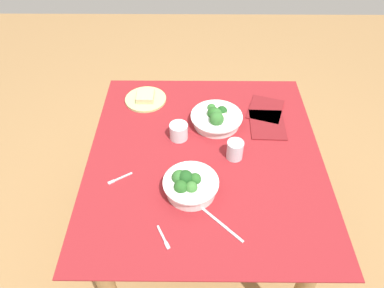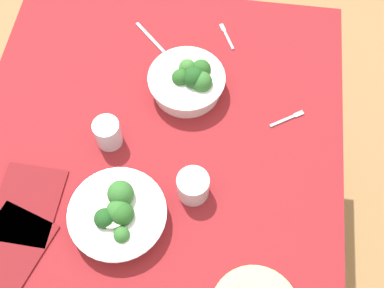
{
  "view_description": "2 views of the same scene",
  "coord_description": "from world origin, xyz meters",
  "px_view_note": "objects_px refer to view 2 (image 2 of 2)",
  "views": [
    {
      "loc": [
        -1.1,
        0.05,
        1.87
      ],
      "look_at": [
        0.05,
        0.06,
        0.75
      ],
      "focal_mm": 33.73,
      "sensor_mm": 36.0,
      "label": 1
    },
    {
      "loc": [
        0.6,
        0.18,
        1.93
      ],
      "look_at": [
        -0.01,
        0.1,
        0.75
      ],
      "focal_mm": 46.34,
      "sensor_mm": 36.0,
      "label": 2
    }
  ],
  "objects_px": {
    "fork_by_near_bowl": "(288,118)",
    "napkin_folded_lower": "(27,204)",
    "fork_by_far_bowl": "(226,35)",
    "water_glass_side": "(108,133)",
    "table_knife_left": "(156,44)",
    "napkin_folded_upper": "(11,247)",
    "broccoli_bowl_far": "(189,81)",
    "water_glass_center": "(193,186)",
    "broccoli_bowl_near": "(118,214)"
  },
  "relations": [
    {
      "from": "water_glass_center",
      "to": "fork_by_far_bowl",
      "type": "height_order",
      "value": "water_glass_center"
    },
    {
      "from": "fork_by_far_bowl",
      "to": "broccoli_bowl_far",
      "type": "bearing_deg",
      "value": 130.43
    },
    {
      "from": "napkin_folded_lower",
      "to": "broccoli_bowl_near",
      "type": "bearing_deg",
      "value": 88.23
    },
    {
      "from": "table_knife_left",
      "to": "napkin_folded_lower",
      "type": "height_order",
      "value": "napkin_folded_lower"
    },
    {
      "from": "fork_by_far_bowl",
      "to": "fork_by_near_bowl",
      "type": "bearing_deg",
      "value": -170.4
    },
    {
      "from": "table_knife_left",
      "to": "napkin_folded_lower",
      "type": "bearing_deg",
      "value": -69.12
    },
    {
      "from": "water_glass_center",
      "to": "broccoli_bowl_near",
      "type": "bearing_deg",
      "value": -60.97
    },
    {
      "from": "water_glass_center",
      "to": "fork_by_far_bowl",
      "type": "distance_m",
      "value": 0.53
    },
    {
      "from": "fork_by_near_bowl",
      "to": "napkin_folded_lower",
      "type": "height_order",
      "value": "napkin_folded_lower"
    },
    {
      "from": "napkin_folded_upper",
      "to": "napkin_folded_lower",
      "type": "xyz_separation_m",
      "value": [
        -0.12,
        0.01,
        0.0
      ]
    },
    {
      "from": "water_glass_side",
      "to": "napkin_folded_lower",
      "type": "relative_size",
      "value": 0.4
    },
    {
      "from": "broccoli_bowl_near",
      "to": "broccoli_bowl_far",
      "type": "bearing_deg",
      "value": 163.5
    },
    {
      "from": "broccoli_bowl_far",
      "to": "napkin_folded_lower",
      "type": "relative_size",
      "value": 1.03
    },
    {
      "from": "water_glass_side",
      "to": "table_knife_left",
      "type": "relative_size",
      "value": 0.41
    },
    {
      "from": "water_glass_side",
      "to": "fork_by_far_bowl",
      "type": "relative_size",
      "value": 0.88
    },
    {
      "from": "fork_by_near_bowl",
      "to": "napkin_folded_lower",
      "type": "distance_m",
      "value": 0.74
    },
    {
      "from": "fork_by_far_bowl",
      "to": "table_knife_left",
      "type": "height_order",
      "value": "same"
    },
    {
      "from": "fork_by_near_bowl",
      "to": "water_glass_side",
      "type": "bearing_deg",
      "value": 162.76
    },
    {
      "from": "broccoli_bowl_far",
      "to": "fork_by_far_bowl",
      "type": "height_order",
      "value": "broccoli_bowl_far"
    },
    {
      "from": "water_glass_center",
      "to": "napkin_folded_upper",
      "type": "height_order",
      "value": "water_glass_center"
    },
    {
      "from": "water_glass_side",
      "to": "fork_by_near_bowl",
      "type": "xyz_separation_m",
      "value": [
        -0.13,
        0.48,
        -0.04
      ]
    },
    {
      "from": "broccoli_bowl_far",
      "to": "fork_by_near_bowl",
      "type": "bearing_deg",
      "value": 77.89
    },
    {
      "from": "water_glass_side",
      "to": "napkin_folded_lower",
      "type": "height_order",
      "value": "water_glass_side"
    },
    {
      "from": "fork_by_far_bowl",
      "to": "napkin_folded_lower",
      "type": "xyz_separation_m",
      "value": [
        0.62,
        -0.46,
        0.0
      ]
    },
    {
      "from": "fork_by_near_bowl",
      "to": "table_knife_left",
      "type": "height_order",
      "value": "same"
    },
    {
      "from": "broccoli_bowl_far",
      "to": "water_glass_center",
      "type": "height_order",
      "value": "broccoli_bowl_far"
    },
    {
      "from": "broccoli_bowl_far",
      "to": "napkin_folded_lower",
      "type": "xyz_separation_m",
      "value": [
        0.41,
        -0.37,
        -0.04
      ]
    },
    {
      "from": "table_knife_left",
      "to": "napkin_folded_lower",
      "type": "distance_m",
      "value": 0.61
    },
    {
      "from": "water_glass_side",
      "to": "fork_by_far_bowl",
      "type": "xyz_separation_m",
      "value": [
        -0.41,
        0.28,
        -0.04
      ]
    },
    {
      "from": "fork_by_far_bowl",
      "to": "napkin_folded_lower",
      "type": "distance_m",
      "value": 0.77
    },
    {
      "from": "napkin_folded_lower",
      "to": "napkin_folded_upper",
      "type": "bearing_deg",
      "value": -3.49
    },
    {
      "from": "water_glass_side",
      "to": "napkin_folded_upper",
      "type": "distance_m",
      "value": 0.38
    },
    {
      "from": "fork_by_near_bowl",
      "to": "table_knife_left",
      "type": "xyz_separation_m",
      "value": [
        -0.21,
        -0.41,
        -0.0
      ]
    },
    {
      "from": "table_knife_left",
      "to": "napkin_folded_upper",
      "type": "height_order",
      "value": "napkin_folded_upper"
    },
    {
      "from": "fork_by_near_bowl",
      "to": "napkin_folded_upper",
      "type": "relative_size",
      "value": 0.49
    },
    {
      "from": "water_glass_side",
      "to": "fork_by_near_bowl",
      "type": "distance_m",
      "value": 0.5
    },
    {
      "from": "napkin_folded_lower",
      "to": "water_glass_side",
      "type": "bearing_deg",
      "value": 140.38
    },
    {
      "from": "broccoli_bowl_near",
      "to": "fork_by_far_bowl",
      "type": "height_order",
      "value": "broccoli_bowl_near"
    },
    {
      "from": "fork_by_far_bowl",
      "to": "table_knife_left",
      "type": "distance_m",
      "value": 0.22
    },
    {
      "from": "water_glass_center",
      "to": "napkin_folded_upper",
      "type": "relative_size",
      "value": 0.43
    },
    {
      "from": "water_glass_center",
      "to": "fork_by_far_bowl",
      "type": "bearing_deg",
      "value": 176.02
    },
    {
      "from": "broccoli_bowl_near",
      "to": "water_glass_side",
      "type": "bearing_deg",
      "value": -162.03
    },
    {
      "from": "water_glass_side",
      "to": "fork_by_near_bowl",
      "type": "height_order",
      "value": "water_glass_side"
    },
    {
      "from": "water_glass_center",
      "to": "napkin_folded_upper",
      "type": "xyz_separation_m",
      "value": [
        0.21,
        -0.43,
        -0.03
      ]
    },
    {
      "from": "broccoli_bowl_far",
      "to": "fork_by_near_bowl",
      "type": "distance_m",
      "value": 0.3
    },
    {
      "from": "fork_by_far_bowl",
      "to": "table_knife_left",
      "type": "relative_size",
      "value": 0.46
    },
    {
      "from": "table_knife_left",
      "to": "fork_by_far_bowl",
      "type": "bearing_deg",
      "value": 60.89
    },
    {
      "from": "napkin_folded_upper",
      "to": "fork_by_near_bowl",
      "type": "bearing_deg",
      "value": 124.52
    },
    {
      "from": "water_glass_side",
      "to": "napkin_folded_lower",
      "type": "xyz_separation_m",
      "value": [
        0.21,
        -0.17,
        -0.04
      ]
    },
    {
      "from": "water_glass_center",
      "to": "water_glass_side",
      "type": "relative_size",
      "value": 0.98
    }
  ]
}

